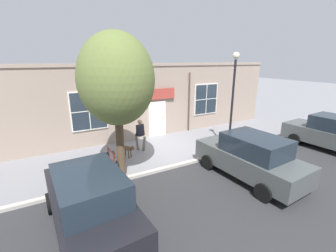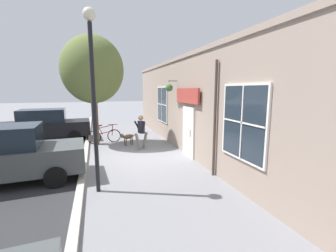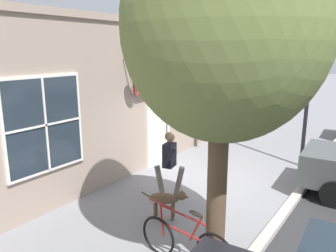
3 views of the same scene
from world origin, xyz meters
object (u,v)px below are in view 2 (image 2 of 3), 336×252
at_px(dog_on_leash, 127,137).
at_px(street_lamp, 92,76).
at_px(leaning_bicycle, 104,136).
at_px(parked_car_nearest_curb, 47,125).
at_px(street_tree_by_curb, 92,71).
at_px(parked_car_mid_block, 5,155).
at_px(pedestrian_walking, 141,129).

bearing_deg(dog_on_leash, street_lamp, 73.30).
bearing_deg(street_lamp, leaning_bicycle, -93.81).
distance_m(leaning_bicycle, parked_car_nearest_curb, 3.31).
bearing_deg(street_lamp, dog_on_leash, -106.70).
bearing_deg(parked_car_nearest_curb, dog_on_leash, 149.32).
bearing_deg(street_tree_by_curb, parked_car_mid_block, 59.23).
height_order(street_tree_by_curb, street_lamp, street_tree_by_curb).
relative_size(parked_car_nearest_curb, parked_car_mid_block, 1.00).
xyz_separation_m(street_tree_by_curb, leaning_bicycle, (-0.46, -0.27, -3.32)).
xyz_separation_m(leaning_bicycle, parked_car_mid_block, (3.00, 4.53, 0.50)).
bearing_deg(dog_on_leash, parked_car_nearest_curb, -30.68).
height_order(leaning_bicycle, parked_car_nearest_curb, parked_car_nearest_curb).
distance_m(dog_on_leash, parked_car_mid_block, 5.42).
relative_size(dog_on_leash, parked_car_nearest_curb, 0.21).
distance_m(dog_on_leash, leaning_bicycle, 1.49).
bearing_deg(parked_car_nearest_curb, parked_car_mid_block, 89.64).
height_order(street_tree_by_curb, parked_car_mid_block, street_tree_by_curb).
bearing_deg(pedestrian_walking, parked_car_nearest_curb, -35.41).
relative_size(pedestrian_walking, parked_car_nearest_curb, 0.37).
bearing_deg(pedestrian_walking, parked_car_mid_block, 29.89).
relative_size(pedestrian_walking, street_tree_by_curb, 0.30).
bearing_deg(street_lamp, parked_car_nearest_curb, -70.72).
distance_m(leaning_bicycle, street_lamp, 6.57).
height_order(dog_on_leash, street_tree_by_curb, street_tree_by_curb).
distance_m(parked_car_mid_block, street_lamp, 3.73).
height_order(dog_on_leash, leaning_bicycle, leaning_bicycle).
xyz_separation_m(street_tree_by_curb, parked_car_mid_block, (2.54, 4.27, -2.82)).
bearing_deg(parked_car_mid_block, leaning_bicycle, -123.52).
distance_m(pedestrian_walking, leaning_bicycle, 2.55).
relative_size(parked_car_nearest_curb, street_lamp, 0.92).
xyz_separation_m(parked_car_mid_block, street_lamp, (-2.61, 1.42, 2.26)).
distance_m(pedestrian_walking, parked_car_mid_block, 5.34).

